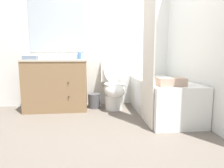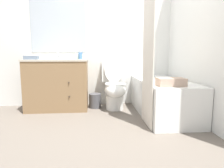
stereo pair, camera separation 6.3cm
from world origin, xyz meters
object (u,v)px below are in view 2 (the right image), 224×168
Objects in this scene: wastebasket at (95,101)px; soap_dispenser at (80,55)px; bathtub at (162,97)px; bath_towel_folded at (171,82)px; tissue_box at (77,57)px; toilet at (114,86)px; hand_towel_folded at (31,58)px; sink_faucet at (59,57)px; vanity_cabinet at (58,84)px.

soap_dispenser is at bearing 179.40° from wastebasket.
bath_towel_folded is at bearing -99.55° from bathtub.
bathtub is 10.78× the size of tissue_box.
bathtub is at bearing -23.96° from tissue_box.
toilet is 4.46× the size of hand_towel_folded.
vanity_cabinet is at bearing -90.00° from sink_faucet.
vanity_cabinet is 7.08× the size of soap_dispenser.
bath_towel_folded is (1.57, -1.01, 0.15)m from vanity_cabinet.
wastebasket is 1.76× the size of tissue_box.
tissue_box is (-0.30, 0.10, 0.76)m from wastebasket.
toilet is 0.82m from bathtub.
bathtub is 1.59m from tissue_box.
vanity_cabinet is 4.12× the size of wastebasket.
wastebasket is 0.73× the size of bath_towel_folded.
wastebasket is 1.20× the size of hand_towel_folded.
tissue_box reaches higher than wastebasket.
bath_towel_folded reaches higher than wastebasket.
tissue_box is at bearing 20.57° from vanity_cabinet.
vanity_cabinet is 7.26× the size of tissue_box.
toilet is 6.39× the size of soap_dispenser.
hand_towel_folded reaches higher than bath_towel_folded.
hand_towel_folded is at bearing -168.47° from soap_dispenser.
tissue_box is (0.32, -0.08, 0.00)m from sink_faucet.
toilet reaches higher than bathtub.
sink_faucet reaches higher than bathtub.
hand_towel_folded reaches higher than bathtub.
soap_dispenser is 0.70× the size of hand_towel_folded.
soap_dispenser is 0.77m from hand_towel_folded.
bath_towel_folded is at bearing -47.54° from wastebasket.
hand_towel_folded is at bearing 170.43° from bathtub.
bath_towel_folded is (-0.09, -0.54, 0.31)m from bathtub.
tissue_box is at bearing 137.75° from bath_towel_folded.
bath_towel_folded is (1.93, -0.88, -0.29)m from hand_towel_folded.
tissue_box is at bearing 156.04° from bathtub.
sink_faucet reaches higher than wastebasket.
bathtub is at bearing -9.57° from hand_towel_folded.
tissue_box is 0.68× the size of hand_towel_folded.
hand_towel_folded is (-0.68, -0.25, -0.01)m from tissue_box.
soap_dispenser is at bearing 138.71° from bath_towel_folded.
bath_towel_folded is at bearing -24.48° from hand_towel_folded.
sink_faucet reaches higher than bath_towel_folded.
tissue_box is (-1.34, 0.59, 0.61)m from bathtub.
toilet is at bearing 122.85° from bath_towel_folded.
hand_towel_folded is at bearing 155.52° from bath_towel_folded.
vanity_cabinet is 0.49m from sink_faucet.
vanity_cabinet is 1.73m from bathtub.
vanity_cabinet is 0.70m from wastebasket.
wastebasket is 1.72× the size of soap_dispenser.
bath_towel_folded is at bearing -57.15° from toilet.
toilet is at bearing 149.86° from bathtub.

